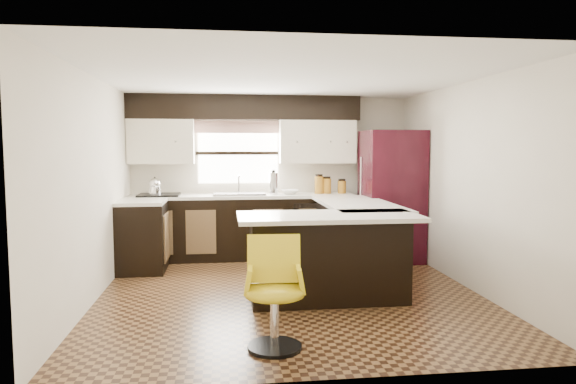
{
  "coord_description": "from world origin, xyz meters",
  "views": [
    {
      "loc": [
        -0.72,
        -5.64,
        1.65
      ],
      "look_at": [
        0.04,
        0.45,
        1.1
      ],
      "focal_mm": 32.0,
      "sensor_mm": 36.0,
      "label": 1
    }
  ],
  "objects": [
    {
      "name": "floor",
      "position": [
        0.0,
        0.0,
        0.0
      ],
      "size": [
        4.4,
        4.4,
        0.0
      ],
      "primitive_type": "plane",
      "color": "#49301A",
      "rests_on": "ground"
    },
    {
      "name": "counter_back",
      "position": [
        -0.45,
        1.9,
        0.92
      ],
      "size": [
        3.3,
        0.6,
        0.04
      ],
      "primitive_type": "cube",
      "color": "silver",
      "rests_on": "base_cab_back"
    },
    {
      "name": "sink",
      "position": [
        -0.5,
        1.88,
        0.96
      ],
      "size": [
        0.75,
        0.45,
        0.03
      ],
      "primitive_type": "cube",
      "color": "#B2B2B7",
      "rests_on": "counter_back"
    },
    {
      "name": "wall_back",
      "position": [
        0.0,
        2.2,
        1.2
      ],
      "size": [
        4.4,
        0.0,
        4.4
      ],
      "primitive_type": "plane",
      "rotation": [
        1.57,
        0.0,
        0.0
      ],
      "color": "beige",
      "rests_on": "floor"
    },
    {
      "name": "canister_small",
      "position": [
        1.05,
        1.92,
        1.04
      ],
      "size": [
        0.13,
        0.13,
        0.19
      ],
      "primitive_type": "cylinder",
      "color": "#98651A",
      "rests_on": "counter_back"
    },
    {
      "name": "wall_front",
      "position": [
        0.0,
        -2.2,
        1.2
      ],
      "size": [
        4.4,
        0.0,
        4.4
      ],
      "primitive_type": "plane",
      "rotation": [
        -1.57,
        0.0,
        0.0
      ],
      "color": "beige",
      "rests_on": "floor"
    },
    {
      "name": "wall_right",
      "position": [
        2.1,
        0.0,
        1.2
      ],
      "size": [
        0.0,
        4.4,
        4.4
      ],
      "primitive_type": "plane",
      "rotation": [
        1.57,
        0.0,
        -1.57
      ],
      "color": "beige",
      "rests_on": "floor"
    },
    {
      "name": "valance",
      "position": [
        -0.5,
        2.14,
        1.94
      ],
      "size": [
        1.3,
        0.06,
        0.18
      ],
      "primitive_type": "cube",
      "color": "#D19B93",
      "rests_on": "wall_back"
    },
    {
      "name": "kettle",
      "position": [
        -1.71,
        1.88,
        1.09
      ],
      "size": [
        0.18,
        0.18,
        0.25
      ],
      "primitive_type": null,
      "color": "silver",
      "rests_on": "cooktop"
    },
    {
      "name": "counter_pen_return",
      "position": [
        0.35,
        -0.44,
        0.92
      ],
      "size": [
        1.89,
        0.84,
        0.04
      ],
      "primitive_type": "cube",
      "color": "silver",
      "rests_on": "peninsula_return"
    },
    {
      "name": "wall_left",
      "position": [
        -2.1,
        0.0,
        1.2
      ],
      "size": [
        0.0,
        4.4,
        4.4
      ],
      "primitive_type": "plane",
      "rotation": [
        1.57,
        0.0,
        1.57
      ],
      "color": "beige",
      "rests_on": "floor"
    },
    {
      "name": "peninsula_return",
      "position": [
        0.38,
        -0.35,
        0.45
      ],
      "size": [
        1.65,
        0.6,
        0.9
      ],
      "primitive_type": "cube",
      "color": "black",
      "rests_on": "floor"
    },
    {
      "name": "base_cab_back",
      "position": [
        -0.45,
        1.9,
        0.45
      ],
      "size": [
        3.3,
        0.6,
        0.9
      ],
      "primitive_type": "cube",
      "color": "black",
      "rests_on": "floor"
    },
    {
      "name": "mixing_bowl",
      "position": [
        0.25,
        1.9,
        0.98
      ],
      "size": [
        0.27,
        0.27,
        0.06
      ],
      "primitive_type": "imported",
      "rotation": [
        0.0,
        0.0,
        0.05
      ],
      "color": "white",
      "rests_on": "counter_back"
    },
    {
      "name": "refrigerator",
      "position": [
        1.68,
        1.49,
        0.94
      ],
      "size": [
        0.8,
        0.77,
        1.88
      ],
      "primitive_type": "cube",
      "color": "black",
      "rests_on": "floor"
    },
    {
      "name": "bar_chair",
      "position": [
        -0.33,
        -1.59,
        0.46
      ],
      "size": [
        0.52,
        0.52,
        0.91
      ],
      "primitive_type": null,
      "rotation": [
        0.0,
        0.0,
        -0.07
      ],
      "color": "gold",
      "rests_on": "floor"
    },
    {
      "name": "canister_med",
      "position": [
        0.82,
        1.92,
        1.06
      ],
      "size": [
        0.13,
        0.13,
        0.23
      ],
      "primitive_type": "cylinder",
      "color": "#98651A",
      "rests_on": "counter_back"
    },
    {
      "name": "ceiling",
      "position": [
        0.0,
        0.0,
        2.4
      ],
      "size": [
        4.4,
        4.4,
        0.0
      ],
      "primitive_type": "plane",
      "rotation": [
        3.14,
        0.0,
        0.0
      ],
      "color": "silver",
      "rests_on": "wall_back"
    },
    {
      "name": "upper_cab_left",
      "position": [
        -1.62,
        2.03,
        1.72
      ],
      "size": [
        0.94,
        0.35,
        0.64
      ],
      "primitive_type": "cube",
      "color": "beige",
      "rests_on": "wall_back"
    },
    {
      "name": "peninsula_long",
      "position": [
        0.9,
        0.62,
        0.45
      ],
      "size": [
        0.6,
        1.95,
        0.9
      ],
      "primitive_type": "cube",
      "color": "black",
      "rests_on": "floor"
    },
    {
      "name": "dishwasher",
      "position": [
        0.55,
        1.61,
        0.43
      ],
      "size": [
        0.58,
        0.03,
        0.78
      ],
      "primitive_type": "cube",
      "color": "black",
      "rests_on": "floor"
    },
    {
      "name": "canister_large",
      "position": [
        0.69,
        1.92,
        1.07
      ],
      "size": [
        0.13,
        0.13,
        0.26
      ],
      "primitive_type": "cylinder",
      "color": "#98651A",
      "rests_on": "counter_back"
    },
    {
      "name": "base_cab_left",
      "position": [
        -1.8,
        1.25,
        0.45
      ],
      "size": [
        0.6,
        0.7,
        0.9
      ],
      "primitive_type": "cube",
      "color": "black",
      "rests_on": "floor"
    },
    {
      "name": "cooktop",
      "position": [
        -1.65,
        1.88,
        0.96
      ],
      "size": [
        0.58,
        0.5,
        0.02
      ],
      "primitive_type": "cube",
      "color": "black",
      "rests_on": "counter_back"
    },
    {
      "name": "counter_pen_long",
      "position": [
        0.95,
        0.62,
        0.92
      ],
      "size": [
        0.84,
        1.95,
        0.04
      ],
      "primitive_type": "cube",
      "color": "silver",
      "rests_on": "peninsula_long"
    },
    {
      "name": "soffit",
      "position": [
        -0.4,
        2.03,
        2.22
      ],
      "size": [
        3.4,
        0.35,
        0.36
      ],
      "primitive_type": "cube",
      "color": "black",
      "rests_on": "wall_back"
    },
    {
      "name": "upper_cab_right",
      "position": [
        0.68,
        2.03,
        1.72
      ],
      "size": [
        1.14,
        0.35,
        0.64
      ],
      "primitive_type": "cube",
      "color": "beige",
      "rests_on": "wall_back"
    },
    {
      "name": "counter_left",
      "position": [
        -1.8,
        1.25,
        0.92
      ],
      "size": [
        0.6,
        0.7,
        0.04
      ],
      "primitive_type": "cube",
      "color": "silver",
      "rests_on": "base_cab_left"
    },
    {
      "name": "window_pane",
      "position": [
        -0.5,
        2.18,
        1.55
      ],
      "size": [
        1.2,
        0.02,
        0.9
      ],
      "primitive_type": "cube",
      "color": "white",
      "rests_on": "wall_back"
    },
    {
      "name": "percolator",
      "position": [
        0.01,
        1.9,
        1.11
      ],
      "size": [
        0.13,
        0.13,
        0.32
      ],
      "primitive_type": "cylinder",
      "color": "silver",
      "rests_on": "counter_back"
    }
  ]
}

